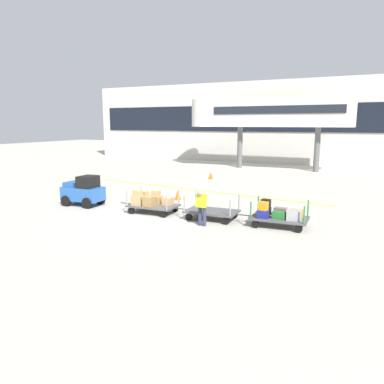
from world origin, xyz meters
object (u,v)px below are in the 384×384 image
Objects in this scene: baggage_cart_lead at (151,201)px; baggage_handler at (202,206)px; baggage_tug at (83,191)px; baggage_cart_tail at (278,215)px; safety_cone_far at (178,195)px; baggage_cart_middle at (212,212)px; safety_cone_near at (211,175)px.

baggage_cart_lead is 1.94× the size of baggage_handler.
baggage_handler is at bearing -6.43° from baggage_tug.
baggage_cart_tail is at bearing 3.17° from baggage_tug.
baggage_tug is 3.93× the size of safety_cone_far.
baggage_cart_middle is at bearing 3.26° from baggage_tug.
baggage_handler reaches higher than baggage_cart_tail.
baggage_tug is 7.27m from baggage_handler.
baggage_cart_lead is at bearing -80.47° from safety_cone_near.
safety_cone_near and safety_cone_far have the same top height.
baggage_tug is at bearing -176.58° from baggage_cart_lead.
baggage_cart_middle is 1.33m from baggage_handler.
baggage_handler reaches higher than baggage_cart_lead.
baggage_cart_lead is 3.31m from safety_cone_far.
baggage_tug is 11.80m from safety_cone_near.
baggage_cart_middle and baggage_cart_tail have the same top height.
safety_cone_near is (-1.91, 11.36, -0.27)m from baggage_cart_lead.
baggage_cart_tail is at bearing 3.01° from baggage_cart_lead.
baggage_cart_lead is 6.11m from baggage_cart_tail.
baggage_handler is (-2.89, -1.37, 0.36)m from baggage_cart_tail.
baggage_handler reaches higher than baggage_cart_middle.
baggage_cart_lead is 3.14m from baggage_cart_middle.
baggage_cart_middle is 1.00× the size of baggage_cart_tail.
baggage_tug is 10.13m from baggage_cart_tail.
baggage_cart_tail is at bearing 2.96° from baggage_cart_middle.
baggage_cart_tail is (6.10, 0.32, -0.04)m from baggage_cart_lead.
baggage_cart_lead is at bearing -84.28° from safety_cone_far.
baggage_tug reaches higher than safety_cone_near.
baggage_tug is 7.17m from baggage_cart_middle.
safety_cone_far is at bearing 95.72° from baggage_cart_lead.
baggage_cart_lead reaches higher than safety_cone_far.
baggage_cart_middle is at bearing -177.04° from baggage_cart_tail.
baggage_cart_lead is at bearing 3.42° from baggage_tug.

